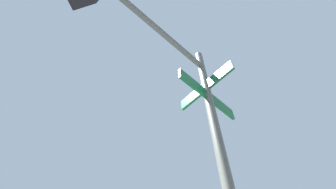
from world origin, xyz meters
name	(u,v)px	position (x,y,z in m)	size (l,w,h in m)	color
traffic_signal_near	(155,68)	(-6.99, -6.03, 3.75)	(1.67, 2.42, 5.32)	#474C47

